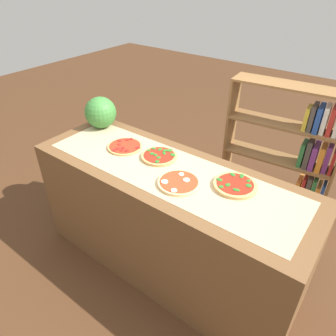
{
  "coord_description": "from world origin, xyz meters",
  "views": [
    {
      "loc": [
        1.06,
        -1.41,
        2.13
      ],
      "look_at": [
        0.0,
        0.0,
        0.95
      ],
      "focal_mm": 33.5,
      "sensor_mm": 36.0,
      "label": 1
    }
  ],
  "objects_px": {
    "pizza_mozzarella_2": "(179,183)",
    "watermelon": "(101,112)",
    "pizza_pepperoni_0": "(125,146)",
    "pizza_spinach_3": "(235,185)",
    "pizza_spinach_1": "(159,156)",
    "bookshelf": "(294,164)"
  },
  "relations": [
    {
      "from": "pizza_mozzarella_2",
      "to": "watermelon",
      "type": "distance_m",
      "value": 1.05
    },
    {
      "from": "pizza_pepperoni_0",
      "to": "watermelon",
      "type": "relative_size",
      "value": 1.0
    },
    {
      "from": "pizza_pepperoni_0",
      "to": "pizza_spinach_3",
      "type": "distance_m",
      "value": 0.9
    },
    {
      "from": "pizza_spinach_3",
      "to": "watermelon",
      "type": "xyz_separation_m",
      "value": [
        -1.3,
        0.09,
        0.12
      ]
    },
    {
      "from": "pizza_spinach_1",
      "to": "pizza_spinach_3",
      "type": "bearing_deg",
      "value": 1.19
    },
    {
      "from": "watermelon",
      "to": "pizza_spinach_3",
      "type": "bearing_deg",
      "value": -4.02
    },
    {
      "from": "pizza_spinach_3",
      "to": "bookshelf",
      "type": "xyz_separation_m",
      "value": [
        0.12,
        0.97,
        -0.3
      ]
    },
    {
      "from": "pizza_mozzarella_2",
      "to": "watermelon",
      "type": "relative_size",
      "value": 1.04
    },
    {
      "from": "watermelon",
      "to": "bookshelf",
      "type": "relative_size",
      "value": 0.2
    },
    {
      "from": "pizza_spinach_1",
      "to": "watermelon",
      "type": "xyz_separation_m",
      "value": [
        -0.71,
        0.1,
        0.12
      ]
    },
    {
      "from": "pizza_spinach_1",
      "to": "watermelon",
      "type": "height_order",
      "value": "watermelon"
    },
    {
      "from": "pizza_mozzarella_2",
      "to": "watermelon",
      "type": "bearing_deg",
      "value": 164.37
    },
    {
      "from": "pizza_mozzarella_2",
      "to": "pizza_spinach_3",
      "type": "bearing_deg",
      "value": 32.34
    },
    {
      "from": "pizza_pepperoni_0",
      "to": "pizza_spinach_1",
      "type": "relative_size",
      "value": 1.02
    },
    {
      "from": "pizza_pepperoni_0",
      "to": "pizza_spinach_3",
      "type": "relative_size",
      "value": 0.96
    },
    {
      "from": "pizza_pepperoni_0",
      "to": "pizza_spinach_3",
      "type": "height_order",
      "value": "pizza_spinach_3"
    },
    {
      "from": "pizza_spinach_1",
      "to": "bookshelf",
      "type": "height_order",
      "value": "bookshelf"
    },
    {
      "from": "pizza_pepperoni_0",
      "to": "pizza_mozzarella_2",
      "type": "relative_size",
      "value": 0.96
    },
    {
      "from": "bookshelf",
      "to": "pizza_mozzarella_2",
      "type": "bearing_deg",
      "value": -109.86
    },
    {
      "from": "pizza_spinach_1",
      "to": "bookshelf",
      "type": "relative_size",
      "value": 0.2
    },
    {
      "from": "pizza_spinach_1",
      "to": "pizza_spinach_3",
      "type": "relative_size",
      "value": 0.94
    },
    {
      "from": "watermelon",
      "to": "bookshelf",
      "type": "distance_m",
      "value": 1.72
    }
  ]
}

